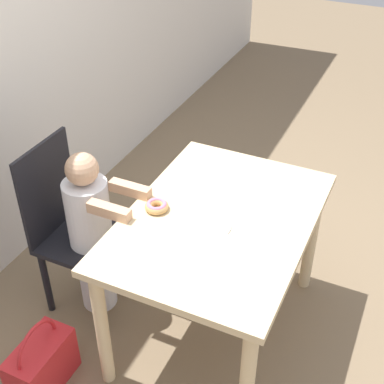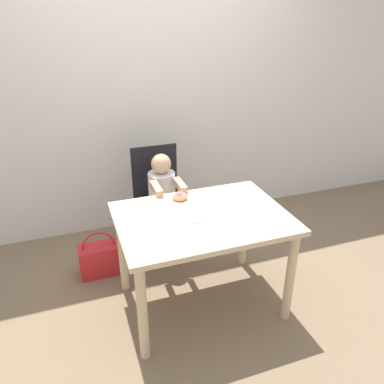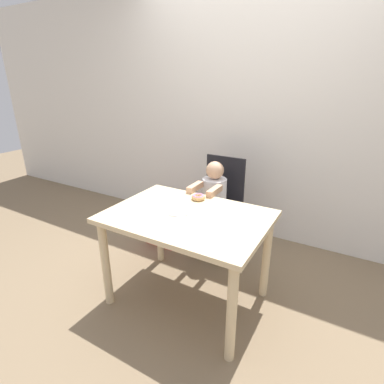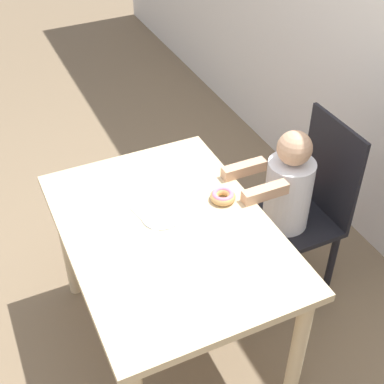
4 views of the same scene
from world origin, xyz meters
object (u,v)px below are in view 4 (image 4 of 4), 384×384
Objects in this scene: handbag at (220,205)px; chair at (305,210)px; child_figure at (284,215)px; donut at (223,196)px.

chair is at bearing 17.31° from handbag.
child_figure reaches higher than handbag.
donut is (0.03, -0.47, 0.27)m from chair.
child_figure is at bearing -90.00° from chair.
donut is 0.87m from handbag.
child_figure is 2.44× the size of handbag.
chair is 2.42× the size of handbag.
child_figure reaches higher than chair.
handbag is at bearing -174.93° from child_figure.
handbag is (-0.53, -0.05, -0.34)m from child_figure.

